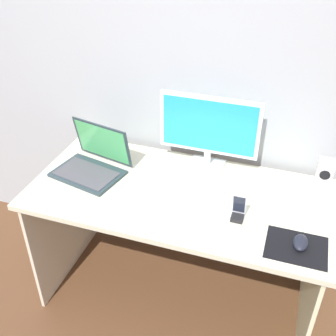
{
  "coord_description": "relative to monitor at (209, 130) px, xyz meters",
  "views": [
    {
      "loc": [
        0.46,
        -1.54,
        1.96
      ],
      "look_at": [
        -0.05,
        -0.02,
        0.88
      ],
      "focal_mm": 44.32,
      "sensor_mm": 36.0,
      "label": 1
    }
  ],
  "objects": [
    {
      "name": "mouse",
      "position": [
        0.51,
        -0.46,
        -0.2
      ],
      "size": [
        0.06,
        0.1,
        0.04
      ],
      "primitive_type": "ellipsoid",
      "rotation": [
        0.0,
        0.0,
        -0.04
      ],
      "color": "black",
      "rests_on": "mousepad"
    },
    {
      "name": "keyboard_external",
      "position": [
        -0.04,
        -0.5,
        -0.21
      ],
      "size": [
        0.41,
        0.13,
        0.01
      ],
      "primitive_type": "cube",
      "rotation": [
        0.0,
        0.0,
        -0.03
      ],
      "color": "white",
      "rests_on": "desk"
    },
    {
      "name": "monitor",
      "position": [
        0.0,
        0.0,
        0.0
      ],
      "size": [
        0.51,
        0.14,
        0.4
      ],
      "color": "white",
      "rests_on": "desk"
    },
    {
      "name": "speaker_right",
      "position": [
        0.58,
        -0.01,
        -0.14
      ],
      "size": [
        0.08,
        0.07,
        0.16
      ],
      "color": "silver",
      "rests_on": "desk"
    },
    {
      "name": "mousepad",
      "position": [
        0.5,
        -0.47,
        -0.22
      ],
      "size": [
        0.25,
        0.2,
        0.0
      ],
      "primitive_type": "cube",
      "color": "black",
      "rests_on": "desk"
    },
    {
      "name": "laptop",
      "position": [
        -0.55,
        -0.23,
        -0.17
      ],
      "size": [
        0.39,
        0.34,
        0.24
      ],
      "color": "#29373D",
      "rests_on": "desk"
    },
    {
      "name": "phone_in_dock",
      "position": [
        0.23,
        -0.37,
        -0.17
      ],
      "size": [
        0.06,
        0.06,
        0.14
      ],
      "color": "black",
      "rests_on": "desk"
    },
    {
      "name": "ground_plane",
      "position": [
        -0.07,
        -0.27,
        -0.96
      ],
      "size": [
        8.0,
        8.0,
        0.0
      ],
      "primitive_type": "plane",
      "color": "brown"
    },
    {
      "name": "wall_back",
      "position": [
        -0.07,
        0.14,
        0.29
      ],
      "size": [
        6.0,
        0.04,
        2.5
      ],
      "primitive_type": "cube",
      "color": "#A0A7A9",
      "rests_on": "ground_plane"
    },
    {
      "name": "desk",
      "position": [
        -0.07,
        -0.27,
        -0.37
      ],
      "size": [
        1.46,
        0.71,
        0.74
      ],
      "color": "beige",
      "rests_on": "ground_plane"
    }
  ]
}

